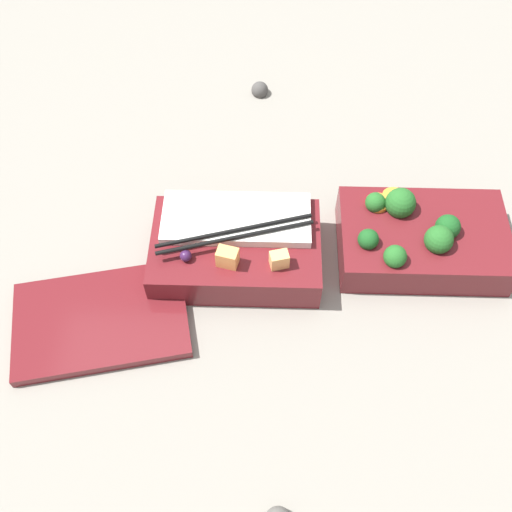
{
  "coord_description": "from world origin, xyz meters",
  "views": [
    {
      "loc": [
        0.09,
        0.42,
        0.65
      ],
      "look_at": [
        0.1,
        0.02,
        0.05
      ],
      "focal_mm": 42.0,
      "sensor_mm": 36.0,
      "label": 1
    }
  ],
  "objects": [
    {
      "name": "bento_lid",
      "position": [
        0.29,
        0.09,
        0.01
      ],
      "size": [
        0.23,
        0.17,
        0.01
      ],
      "primitive_type": "cube",
      "rotation": [
        0.0,
        0.0,
        0.21
      ],
      "color": "maroon",
      "rests_on": "ground_plane"
    },
    {
      "name": "bento_tray_vegetable",
      "position": [
        -0.1,
        -0.03,
        0.03
      ],
      "size": [
        0.21,
        0.13,
        0.08
      ],
      "color": "maroon",
      "rests_on": "ground_plane"
    },
    {
      "name": "ground_plane",
      "position": [
        0.0,
        0.0,
        0.0
      ],
      "size": [
        3.0,
        3.0,
        0.0
      ],
      "primitive_type": "plane",
      "color": "gray"
    },
    {
      "name": "bento_tray_rice",
      "position": [
        0.13,
        -0.01,
        0.03
      ],
      "size": [
        0.21,
        0.13,
        0.07
      ],
      "color": "maroon",
      "rests_on": "ground_plane"
    },
    {
      "name": "pebble_0",
      "position": [
        0.11,
        -0.33,
        0.01
      ],
      "size": [
        0.03,
        0.03,
        0.03
      ],
      "primitive_type": "sphere",
      "color": "#474442",
      "rests_on": "ground_plane"
    }
  ]
}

